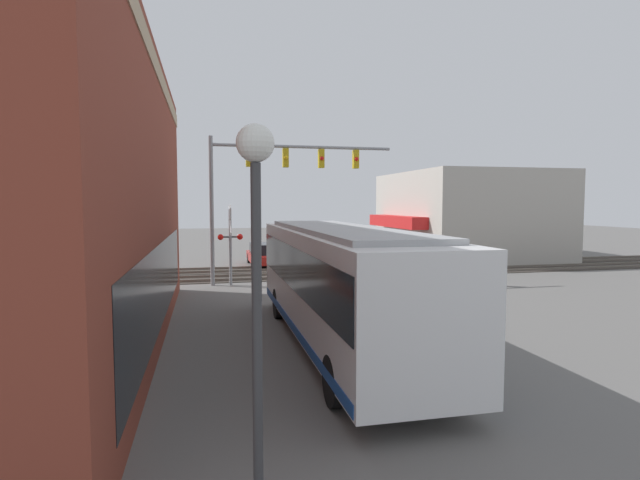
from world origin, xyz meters
name	(u,v)px	position (x,y,z in m)	size (l,w,h in m)	color
ground_plane	(361,296)	(0.00, 0.00, 0.00)	(120.00, 120.00, 0.00)	#605E5B
shop_building	(466,215)	(13.70, -12.39, 3.05)	(11.95, 11.06, 6.11)	#B2ADA3
city_bus	(339,280)	(-6.82, 2.80, 1.79)	(11.58, 2.59, 3.24)	white
traffic_signal_gantry	(273,173)	(4.17, 3.12, 5.35)	(0.42, 8.89, 7.01)	gray
crossing_signal	(230,237)	(4.03, 5.19, 2.30)	(1.41, 1.18, 3.81)	gray
streetlamp	(257,292)	(-14.03, 5.72, 2.85)	(0.44, 0.44, 4.77)	#38383A
rail_track_near	(327,275)	(6.00, 0.00, 0.03)	(2.60, 60.00, 0.15)	#332D28
rail_track_far	(315,268)	(9.20, 0.00, 0.03)	(2.60, 60.00, 0.15)	#332D28
parked_car_red	(264,255)	(11.25, 2.80, 0.65)	(4.84, 1.82, 1.39)	#B21E19
parked_car_grey	(287,245)	(18.19, 0.20, 0.71)	(4.51, 1.82, 1.53)	slate
pedestrian_near_bus	(362,290)	(-3.45, 1.07, 0.87)	(0.34, 0.34, 1.71)	#2D3351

